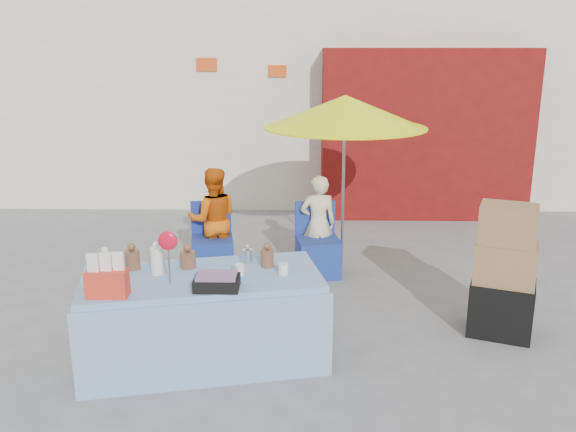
{
  "coord_description": "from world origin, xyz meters",
  "views": [
    {
      "loc": [
        0.26,
        -5.24,
        2.65
      ],
      "look_at": [
        0.14,
        0.6,
        1.0
      ],
      "focal_mm": 38.0,
      "sensor_mm": 36.0,
      "label": 1
    }
  ],
  "objects_px": {
    "chair_left": "(213,253)",
    "market_table": "(203,317)",
    "vendor_orange": "(213,220)",
    "vendor_beige": "(318,224)",
    "umbrella": "(345,112)",
    "box_stack": "(504,276)",
    "chair_right": "(318,254)"
  },
  "relations": [
    {
      "from": "chair_left",
      "to": "market_table",
      "type": "bearing_deg",
      "value": -93.61
    },
    {
      "from": "vendor_orange",
      "to": "vendor_beige",
      "type": "xyz_separation_m",
      "value": [
        1.25,
        0.0,
        -0.04
      ]
    },
    {
      "from": "umbrella",
      "to": "vendor_orange",
      "type": "bearing_deg",
      "value": -174.47
    },
    {
      "from": "market_table",
      "to": "vendor_beige",
      "type": "relative_size",
      "value": 1.85
    },
    {
      "from": "chair_left",
      "to": "vendor_orange",
      "type": "xyz_separation_m",
      "value": [
        0.0,
        0.13,
        0.38
      ]
    },
    {
      "from": "market_table",
      "to": "vendor_beige",
      "type": "xyz_separation_m",
      "value": [
        1.05,
        2.2,
        0.19
      ]
    },
    {
      "from": "vendor_beige",
      "to": "umbrella",
      "type": "distance_m",
      "value": 1.34
    },
    {
      "from": "umbrella",
      "to": "box_stack",
      "type": "height_order",
      "value": "umbrella"
    },
    {
      "from": "chair_right",
      "to": "umbrella",
      "type": "bearing_deg",
      "value": 33.93
    },
    {
      "from": "market_table",
      "to": "chair_right",
      "type": "relative_size",
      "value": 2.57
    },
    {
      "from": "market_table",
      "to": "chair_left",
      "type": "height_order",
      "value": "market_table"
    },
    {
      "from": "chair_right",
      "to": "vendor_orange",
      "type": "relative_size",
      "value": 0.67
    },
    {
      "from": "market_table",
      "to": "umbrella",
      "type": "distance_m",
      "value": 3.09
    },
    {
      "from": "chair_left",
      "to": "vendor_orange",
      "type": "bearing_deg",
      "value": 79.61
    },
    {
      "from": "chair_left",
      "to": "umbrella",
      "type": "bearing_deg",
      "value": 1.08
    },
    {
      "from": "vendor_beige",
      "to": "box_stack",
      "type": "bearing_deg",
      "value": 126.48
    },
    {
      "from": "vendor_orange",
      "to": "vendor_beige",
      "type": "bearing_deg",
      "value": 170.7
    },
    {
      "from": "market_table",
      "to": "box_stack",
      "type": "distance_m",
      "value": 2.79
    },
    {
      "from": "chair_left",
      "to": "vendor_orange",
      "type": "relative_size",
      "value": 0.67
    },
    {
      "from": "umbrella",
      "to": "box_stack",
      "type": "distance_m",
      "value": 2.61
    },
    {
      "from": "chair_left",
      "to": "chair_right",
      "type": "xyz_separation_m",
      "value": [
        1.25,
        0.0,
        0.0
      ]
    },
    {
      "from": "chair_left",
      "to": "chair_right",
      "type": "relative_size",
      "value": 1.0
    },
    {
      "from": "vendor_beige",
      "to": "box_stack",
      "type": "distance_m",
      "value": 2.34
    },
    {
      "from": "chair_right",
      "to": "vendor_orange",
      "type": "height_order",
      "value": "vendor_orange"
    },
    {
      "from": "chair_right",
      "to": "vendor_beige",
      "type": "height_order",
      "value": "vendor_beige"
    },
    {
      "from": "box_stack",
      "to": "market_table",
      "type": "bearing_deg",
      "value": -168.31
    },
    {
      "from": "chair_right",
      "to": "umbrella",
      "type": "xyz_separation_m",
      "value": [
        0.3,
        0.28,
        1.64
      ]
    },
    {
      "from": "vendor_beige",
      "to": "umbrella",
      "type": "relative_size",
      "value": 0.56
    },
    {
      "from": "chair_left",
      "to": "chair_right",
      "type": "bearing_deg",
      "value": -9.3
    },
    {
      "from": "chair_right",
      "to": "vendor_orange",
      "type": "bearing_deg",
      "value": 164.55
    },
    {
      "from": "chair_left",
      "to": "box_stack",
      "type": "relative_size",
      "value": 0.67
    },
    {
      "from": "chair_left",
      "to": "vendor_orange",
      "type": "distance_m",
      "value": 0.4
    }
  ]
}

